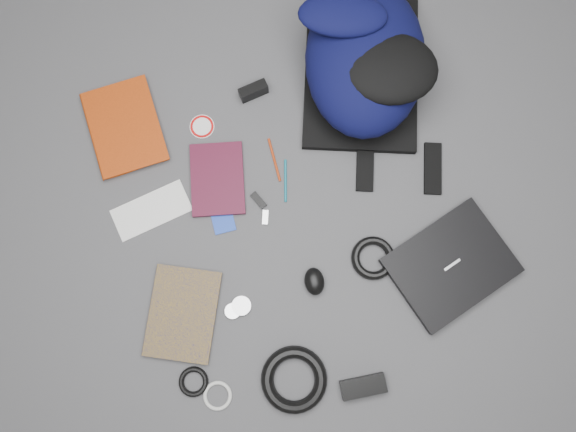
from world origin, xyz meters
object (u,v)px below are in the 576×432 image
object	(u,v)px
comic_book	(150,309)
compact_camera	(253,91)
backpack	(365,58)
power_brick	(363,386)
mouse	(314,281)
laptop	(451,265)
dvd_case	(217,179)
textbook_red	(91,138)

from	to	relation	value
comic_book	compact_camera	world-z (taller)	compact_camera
backpack	power_brick	world-z (taller)	backpack
mouse	laptop	bearing A→B (deg)	-1.83
laptop	dvd_case	xyz separation A→B (m)	(-0.54, 0.47, -0.01)
comic_book	textbook_red	bearing A→B (deg)	118.87
textbook_red	compact_camera	bearing A→B (deg)	-1.50
power_brick	dvd_case	bearing A→B (deg)	113.83
compact_camera	textbook_red	bearing A→B (deg)	172.13
comic_book	compact_camera	distance (m)	0.71
backpack	power_brick	distance (m)	0.92
dvd_case	mouse	world-z (taller)	mouse
comic_book	dvd_case	xyz separation A→B (m)	(0.30, 0.29, -0.00)
mouse	power_brick	world-z (taller)	mouse
power_brick	laptop	bearing A→B (deg)	41.03
compact_camera	mouse	world-z (taller)	compact_camera
comic_book	laptop	bearing A→B (deg)	15.99
backpack	laptop	size ratio (longest dim) A/B	1.64
laptop	dvd_case	size ratio (longest dim) A/B	1.49
backpack	textbook_red	size ratio (longest dim) A/B	1.93
laptop	textbook_red	distance (m)	1.12
dvd_case	compact_camera	size ratio (longest dim) A/B	2.52
backpack	dvd_case	distance (m)	0.55
textbook_red	dvd_case	xyz separation A→B (m)	(0.31, -0.25, -0.01)
dvd_case	comic_book	bearing A→B (deg)	-119.61
laptop	compact_camera	xyz separation A→B (m)	(-0.35, 0.68, 0.01)
comic_book	dvd_case	distance (m)	0.42
mouse	compact_camera	bearing A→B (deg)	98.84
laptop	mouse	world-z (taller)	mouse
power_brick	mouse	bearing A→B (deg)	103.36
backpack	laptop	distance (m)	0.64
laptop	power_brick	xyz separation A→B (m)	(-0.36, -0.23, -0.00)
textbook_red	comic_book	xyz separation A→B (m)	(0.01, -0.54, -0.01)
dvd_case	compact_camera	world-z (taller)	compact_camera
textbook_red	power_brick	xyz separation A→B (m)	(0.50, -0.94, 0.00)
backpack	laptop	bearing A→B (deg)	-64.77
compact_camera	power_brick	xyz separation A→B (m)	(-0.00, -0.91, -0.01)
mouse	textbook_red	bearing A→B (deg)	138.60
textbook_red	compact_camera	distance (m)	0.50
textbook_red	power_brick	world-z (taller)	same
backpack	dvd_case	xyz separation A→B (m)	(-0.52, -0.16, -0.10)
mouse	power_brick	size ratio (longest dim) A/B	0.63
laptop	textbook_red	xyz separation A→B (m)	(-0.86, 0.72, -0.00)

